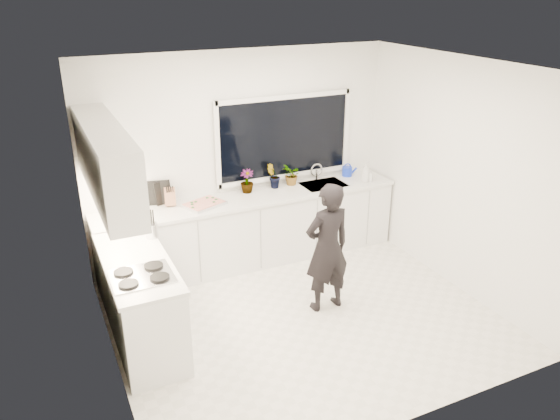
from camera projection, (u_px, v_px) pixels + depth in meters
floor at (303, 318)px, 6.04m from camera, size 4.00×3.50×0.02m
wall_back at (241, 157)px, 6.98m from camera, size 4.00×0.02×2.70m
wall_left at (100, 242)px, 4.72m from camera, size 0.02×3.50×2.70m
wall_right at (459, 176)px, 6.31m from camera, size 0.02×3.50×2.70m
ceiling at (308, 67)px, 4.99m from camera, size 4.00×3.50×0.02m
window at (285, 137)px, 7.11m from camera, size 1.80×0.02×1.00m
base_cabinets_back at (252, 231)px, 7.08m from camera, size 3.92×0.58×0.88m
base_cabinets_left at (141, 302)px, 5.50m from camera, size 0.58×1.60×0.88m
countertop_back at (251, 198)px, 6.89m from camera, size 3.94×0.62×0.04m
countertop_left at (136, 262)px, 5.32m from camera, size 0.62×1.60×0.04m
upper_cabinets at (106, 161)px, 5.20m from camera, size 0.34×2.10×0.70m
sink at (323, 188)px, 7.32m from camera, size 0.58×0.42×0.14m
faucet at (316, 172)px, 7.43m from camera, size 0.03×0.03×0.22m
stovetop at (141, 276)px, 5.01m from camera, size 0.56×0.48×0.03m
person at (327, 248)px, 5.95m from camera, size 0.56×0.38×1.49m
pizza_tray at (204, 204)px, 6.61m from camera, size 0.56×0.49×0.03m
pizza at (204, 203)px, 6.61m from camera, size 0.51×0.44×0.01m
watering_can at (347, 171)px, 7.60m from camera, size 0.16×0.16×0.13m
paper_towel_roll at (121, 204)px, 6.30m from camera, size 0.14×0.14×0.26m
knife_block at (170, 197)px, 6.57m from camera, size 0.15×0.13×0.22m
utensil_crock at (152, 230)px, 5.77m from camera, size 0.17×0.17×0.16m
picture_frame_large at (163, 193)px, 6.62m from camera, size 0.22×0.09×0.28m
picture_frame_small at (159, 193)px, 6.60m from camera, size 0.25×0.08×0.30m
herb_plants at (276, 177)px, 7.13m from camera, size 0.89×0.29×0.33m
soap_bottles at (367, 173)px, 7.36m from camera, size 0.18×0.12×0.28m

